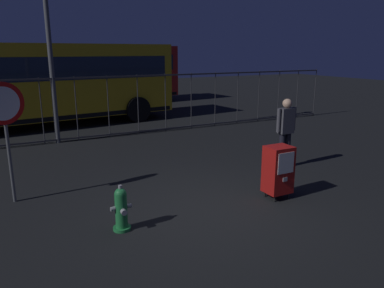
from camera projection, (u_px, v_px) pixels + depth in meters
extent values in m
plane|color=black|center=(208.00, 209.00, 6.64)|extent=(60.00, 60.00, 0.00)
cylinder|color=#1E7238|center=(122.00, 228.00, 5.87)|extent=(0.28, 0.28, 0.05)
cylinder|color=#1E7238|center=(121.00, 211.00, 5.80)|extent=(0.19, 0.19, 0.55)
sphere|color=#1E7238|center=(120.00, 194.00, 5.73)|extent=(0.19, 0.19, 0.19)
cylinder|color=gray|center=(120.00, 187.00, 5.70)|extent=(0.06, 0.06, 0.05)
cylinder|color=gray|center=(124.00, 212.00, 5.68)|extent=(0.09, 0.08, 0.09)
cylinder|color=gray|center=(113.00, 209.00, 5.73)|extent=(0.07, 0.07, 0.07)
cylinder|color=gray|center=(129.00, 206.00, 5.85)|extent=(0.07, 0.07, 0.07)
cylinder|color=black|center=(274.00, 199.00, 6.95)|extent=(0.04, 0.04, 0.12)
cylinder|color=black|center=(288.00, 196.00, 7.10)|extent=(0.04, 0.04, 0.12)
cylinder|color=black|center=(265.00, 194.00, 7.19)|extent=(0.04, 0.04, 0.12)
cylinder|color=black|center=(279.00, 191.00, 7.34)|extent=(0.04, 0.04, 0.12)
cube|color=#9E1411|center=(278.00, 169.00, 7.02)|extent=(0.48, 0.40, 0.90)
cube|color=#B2B7BF|center=(286.00, 163.00, 6.80)|extent=(0.36, 0.01, 0.40)
cube|color=gray|center=(285.00, 179.00, 6.88)|extent=(0.10, 0.02, 0.08)
cylinder|color=#4C4F54|center=(8.00, 145.00, 6.71)|extent=(0.06, 0.06, 2.20)
cylinder|color=red|center=(3.00, 104.00, 6.51)|extent=(0.71, 0.31, 0.76)
cylinder|color=white|center=(3.00, 104.00, 6.50)|extent=(0.56, 0.23, 0.60)
cylinder|color=black|center=(281.00, 151.00, 8.88)|extent=(0.14, 0.14, 0.85)
cylinder|color=black|center=(287.00, 150.00, 8.96)|extent=(0.14, 0.14, 0.85)
cube|color=#3F3F47|center=(286.00, 121.00, 8.74)|extent=(0.36, 0.20, 0.60)
sphere|color=tan|center=(287.00, 103.00, 8.64)|extent=(0.22, 0.22, 0.22)
cylinder|color=#3F3F47|center=(279.00, 120.00, 8.63)|extent=(0.09, 0.09, 0.55)
cylinder|color=#3F3F47|center=(294.00, 119.00, 8.84)|extent=(0.09, 0.09, 0.55)
cube|color=#2D2D33|center=(107.00, 77.00, 11.66)|extent=(18.00, 0.04, 0.05)
cube|color=#2D2D33|center=(110.00, 134.00, 12.11)|extent=(18.00, 0.04, 0.05)
cylinder|color=#2D2D33|center=(4.00, 114.00, 10.54)|extent=(0.03, 0.03, 2.00)
cylinder|color=#2D2D33|center=(42.00, 112.00, 10.99)|extent=(0.03, 0.03, 2.00)
cylinder|color=#2D2D33|center=(76.00, 109.00, 11.44)|extent=(0.03, 0.03, 2.00)
cylinder|color=#2D2D33|center=(108.00, 107.00, 11.89)|extent=(0.03, 0.03, 2.00)
cylinder|color=#2D2D33|center=(138.00, 105.00, 12.35)|extent=(0.03, 0.03, 2.00)
cylinder|color=#2D2D33|center=(166.00, 103.00, 12.80)|extent=(0.03, 0.03, 2.00)
cylinder|color=#2D2D33|center=(191.00, 101.00, 13.25)|extent=(0.03, 0.03, 2.00)
cylinder|color=#2D2D33|center=(215.00, 100.00, 13.70)|extent=(0.03, 0.03, 2.00)
cylinder|color=#2D2D33|center=(238.00, 98.00, 14.15)|extent=(0.03, 0.03, 2.00)
cylinder|color=#2D2D33|center=(259.00, 97.00, 14.60)|extent=(0.03, 0.03, 2.00)
cylinder|color=#2D2D33|center=(279.00, 95.00, 15.05)|extent=(0.03, 0.03, 2.00)
cylinder|color=#2D2D33|center=(297.00, 94.00, 15.50)|extent=(0.03, 0.03, 2.00)
cylinder|color=#2D2D33|center=(315.00, 93.00, 15.95)|extent=(0.03, 0.03, 2.00)
cube|color=gold|center=(29.00, 81.00, 13.39)|extent=(10.71, 3.64, 2.65)
cube|color=#1E2838|center=(28.00, 68.00, 13.27)|extent=(10.09, 3.59, 0.80)
cube|color=black|center=(33.00, 115.00, 13.68)|extent=(10.50, 3.62, 0.16)
cylinder|color=black|center=(138.00, 109.00, 14.66)|extent=(1.02, 0.39, 1.00)
cylinder|color=black|center=(113.00, 102.00, 16.67)|extent=(1.02, 0.39, 1.00)
cube|color=red|center=(76.00, 73.00, 18.56)|extent=(10.73, 3.83, 2.65)
cube|color=#1E2838|center=(76.00, 63.00, 18.45)|extent=(10.11, 3.77, 0.80)
cube|color=black|center=(78.00, 97.00, 18.86)|extent=(10.53, 3.82, 0.16)
cylinder|color=black|center=(153.00, 94.00, 19.91)|extent=(1.03, 0.41, 1.00)
cylinder|color=black|center=(133.00, 90.00, 21.89)|extent=(1.03, 0.41, 1.00)
cylinder|color=black|center=(3.00, 105.00, 15.81)|extent=(1.03, 0.41, 1.00)
cylinder|color=#4C4F54|center=(50.00, 39.00, 19.15)|extent=(0.14, 0.14, 6.68)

